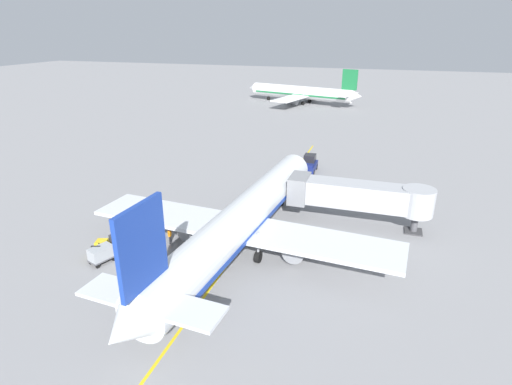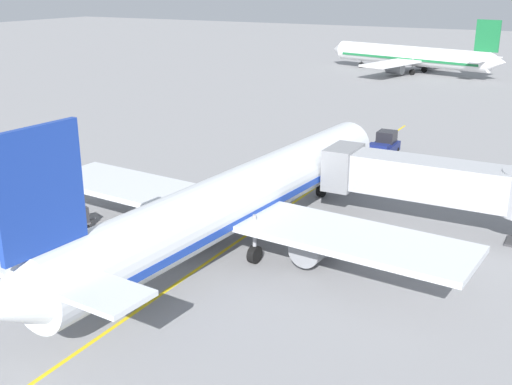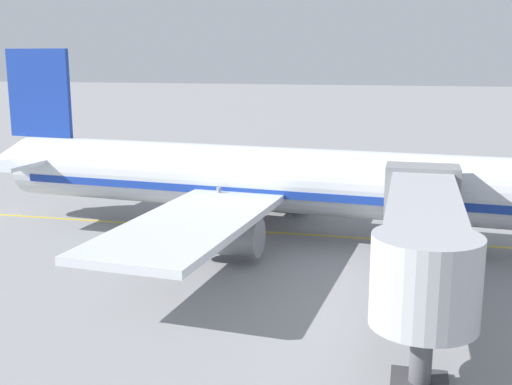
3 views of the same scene
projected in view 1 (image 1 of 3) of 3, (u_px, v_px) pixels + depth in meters
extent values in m
plane|color=gray|center=(239.00, 249.00, 40.25)|extent=(400.00, 400.00, 0.00)
cube|color=gold|center=(239.00, 249.00, 40.25)|extent=(0.24, 80.00, 0.01)
cylinder|color=silver|center=(244.00, 217.00, 39.31)|extent=(6.19, 32.19, 3.70)
cube|color=#193899|center=(244.00, 222.00, 39.48)|extent=(6.03, 29.64, 0.44)
cone|color=silver|center=(296.00, 166.00, 54.09)|extent=(3.80, 2.68, 3.63)
cone|color=silver|center=(124.00, 329.00, 24.25)|extent=(3.35, 3.04, 3.14)
cube|color=black|center=(293.00, 165.00, 52.30)|extent=(2.85, 1.31, 0.60)
cube|color=silver|center=(239.00, 228.00, 38.69)|extent=(30.31, 7.53, 0.36)
cylinder|color=gray|center=(194.00, 226.00, 41.78)|extent=(2.24, 3.35, 2.00)
cylinder|color=gray|center=(298.00, 246.00, 37.91)|extent=(2.24, 3.35, 2.00)
cube|color=#193899|center=(142.00, 247.00, 24.71)|extent=(0.66, 4.41, 5.50)
cube|color=silver|center=(150.00, 301.00, 26.39)|extent=(10.17, 3.37, 0.24)
cylinder|color=black|center=(281.00, 201.00, 49.95)|extent=(0.53, 1.13, 1.10)
cylinder|color=gray|center=(281.00, 189.00, 49.38)|extent=(0.24, 0.24, 2.00)
cylinder|color=black|center=(214.00, 247.00, 39.42)|extent=(0.53, 1.13, 1.10)
cylinder|color=gray|center=(213.00, 233.00, 38.84)|extent=(0.24, 0.24, 2.00)
cylinder|color=black|center=(258.00, 257.00, 37.80)|extent=(0.53, 1.13, 1.10)
cylinder|color=gray|center=(258.00, 242.00, 37.22)|extent=(0.24, 0.24, 2.00)
cube|color=#A8AAAF|center=(352.00, 194.00, 44.20)|extent=(13.26, 2.80, 2.60)
cube|color=gray|center=(299.00, 188.00, 45.85)|extent=(2.00, 3.50, 2.99)
cylinder|color=#A8AAAF|center=(418.00, 202.00, 42.33)|extent=(3.36, 3.36, 2.86)
cylinder|color=#4C4C51|center=(415.00, 223.00, 43.21)|extent=(0.70, 0.70, 2.19)
cube|color=#38383A|center=(413.00, 231.00, 43.59)|extent=(1.80, 1.80, 0.16)
cube|color=navy|center=(308.00, 166.00, 61.59)|extent=(2.27, 4.43, 0.90)
cube|color=black|center=(310.00, 158.00, 62.10)|extent=(1.68, 1.87, 1.10)
cube|color=navy|center=(307.00, 165.00, 59.99)|extent=(1.89, 1.13, 0.36)
cylinder|color=black|center=(313.00, 173.00, 60.24)|extent=(0.36, 0.81, 0.80)
cylinder|color=black|center=(300.00, 172.00, 60.74)|extent=(0.36, 0.81, 0.80)
cylinder|color=black|center=(316.00, 167.00, 62.78)|extent=(0.36, 0.81, 0.80)
cylinder|color=black|center=(304.00, 166.00, 63.28)|extent=(0.36, 0.81, 0.80)
cube|color=gold|center=(100.00, 252.00, 38.52)|extent=(1.89, 2.74, 0.70)
cube|color=gold|center=(102.00, 243.00, 38.95)|extent=(1.29, 1.31, 0.44)
cube|color=black|center=(96.00, 249.00, 37.63)|extent=(0.85, 0.40, 0.64)
cylinder|color=black|center=(99.00, 245.00, 38.39)|extent=(0.15, 0.28, 0.54)
cylinder|color=black|center=(98.00, 250.00, 39.47)|extent=(0.36, 0.59, 0.56)
cylinder|color=black|center=(109.00, 250.00, 39.46)|extent=(0.36, 0.59, 0.56)
cylinder|color=black|center=(91.00, 260.00, 37.84)|extent=(0.36, 0.59, 0.56)
cylinder|color=black|center=(103.00, 260.00, 37.83)|extent=(0.36, 0.59, 0.56)
cube|color=#4C4C51|center=(123.00, 244.00, 40.41)|extent=(1.98, 2.51, 0.12)
cube|color=#2D2D33|center=(122.00, 238.00, 40.19)|extent=(1.88, 2.39, 1.10)
cylinder|color=#4C4C51|center=(135.00, 238.00, 41.48)|extent=(0.31, 0.68, 0.07)
cylinder|color=black|center=(127.00, 241.00, 41.42)|extent=(0.24, 0.38, 0.36)
cylinder|color=black|center=(134.00, 244.00, 40.79)|extent=(0.24, 0.38, 0.36)
cylinder|color=black|center=(113.00, 247.00, 40.21)|extent=(0.24, 0.38, 0.36)
cylinder|color=black|center=(119.00, 251.00, 39.58)|extent=(0.24, 0.38, 0.36)
cube|color=#4C4C51|center=(102.00, 258.00, 37.80)|extent=(1.98, 2.51, 0.12)
cube|color=#999EA3|center=(101.00, 253.00, 37.57)|extent=(1.88, 2.39, 1.10)
cylinder|color=#4C4C51|center=(116.00, 252.00, 38.86)|extent=(0.31, 0.68, 0.07)
cylinder|color=black|center=(107.00, 255.00, 38.81)|extent=(0.24, 0.38, 0.36)
cylinder|color=black|center=(114.00, 259.00, 38.18)|extent=(0.24, 0.38, 0.36)
cylinder|color=black|center=(91.00, 262.00, 37.60)|extent=(0.24, 0.38, 0.36)
cylinder|color=black|center=(98.00, 266.00, 36.97)|extent=(0.24, 0.38, 0.36)
cylinder|color=#232328|center=(188.00, 234.00, 42.24)|extent=(0.15, 0.15, 0.85)
cylinder|color=#232328|center=(187.00, 235.00, 42.07)|extent=(0.15, 0.15, 0.85)
cube|color=yellow|center=(187.00, 228.00, 41.89)|extent=(0.29, 0.41, 0.60)
cylinder|color=yellow|center=(189.00, 228.00, 42.12)|extent=(0.12, 0.23, 0.57)
cylinder|color=yellow|center=(186.00, 230.00, 41.70)|extent=(0.12, 0.23, 0.57)
sphere|color=#997051|center=(187.00, 224.00, 41.73)|extent=(0.22, 0.22, 0.22)
cube|color=red|center=(187.00, 224.00, 41.72)|extent=(0.12, 0.27, 0.10)
cylinder|color=#232328|center=(170.00, 240.00, 41.04)|extent=(0.15, 0.15, 0.85)
cylinder|color=#232328|center=(171.00, 239.00, 41.22)|extent=(0.15, 0.15, 0.85)
cube|color=orange|center=(170.00, 233.00, 40.86)|extent=(0.27, 0.40, 0.60)
cylinder|color=orange|center=(169.00, 235.00, 40.65)|extent=(0.11, 0.23, 0.57)
cylinder|color=orange|center=(171.00, 233.00, 41.11)|extent=(0.11, 0.23, 0.57)
sphere|color=#997051|center=(169.00, 229.00, 40.70)|extent=(0.22, 0.22, 0.22)
cube|color=red|center=(169.00, 229.00, 40.69)|extent=(0.10, 0.27, 0.10)
cylinder|color=white|center=(301.00, 92.00, 116.92)|extent=(30.27, 11.28, 3.52)
cube|color=#196B38|center=(301.00, 94.00, 117.08)|extent=(27.93, 10.68, 0.42)
cone|color=white|center=(253.00, 88.00, 125.13)|extent=(3.10, 3.92, 3.44)
cone|color=white|center=(357.00, 96.00, 108.50)|extent=(3.34, 3.58, 2.99)
cube|color=black|center=(257.00, 86.00, 124.05)|extent=(1.69, 2.82, 0.57)
cube|color=white|center=(304.00, 95.00, 116.67)|extent=(12.16, 28.81, 0.34)
cylinder|color=gray|center=(292.00, 101.00, 113.42)|extent=(3.43, 2.62, 1.90)
cylinder|color=gray|center=(309.00, 96.00, 121.57)|extent=(3.43, 2.62, 1.90)
cube|color=#196B38|center=(350.00, 80.00, 108.13)|extent=(4.12, 1.38, 5.22)
cube|color=white|center=(348.00, 94.00, 109.66)|extent=(4.85, 9.82, 0.23)
cylinder|color=black|center=(269.00, 98.00, 123.23)|extent=(1.12, 0.68, 1.04)
cylinder|color=gray|center=(269.00, 93.00, 122.69)|extent=(0.23, 0.23, 1.90)
cylinder|color=black|center=(303.00, 103.00, 115.22)|extent=(1.12, 0.68, 1.04)
cylinder|color=gray|center=(303.00, 98.00, 114.68)|extent=(0.23, 0.23, 1.90)
cylinder|color=black|center=(310.00, 101.00, 118.64)|extent=(1.12, 0.68, 1.04)
cylinder|color=gray|center=(310.00, 96.00, 118.09)|extent=(0.23, 0.23, 1.90)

